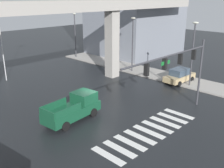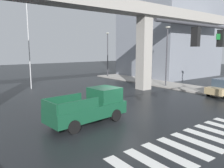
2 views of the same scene
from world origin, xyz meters
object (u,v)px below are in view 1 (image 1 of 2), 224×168
fire_hydrant (172,80)px  flagpole (0,26)px  street_lamp_near_corner (193,47)px  traffic_signal_mast (181,64)px  sedan_tan (179,76)px  street_lamp_mid_block (133,38)px  street_lamp_far_north (75,30)px  pickup_truck (75,108)px

fire_hydrant → flagpole: flagpole is taller
street_lamp_near_corner → traffic_signal_mast: bearing=-158.7°
sedan_tan → street_lamp_mid_block: (-0.42, 6.98, 3.70)m
street_lamp_far_north → street_lamp_near_corner: bearing=-90.0°
street_lamp_mid_block → street_lamp_far_north: bearing=90.0°
street_lamp_far_north → flagpole: 14.10m
street_lamp_far_north → traffic_signal_mast: bearing=-108.5°
flagpole → pickup_truck: bearing=-93.2°
street_lamp_near_corner → flagpole: flagpole is taller
sedan_tan → street_lamp_mid_block: street_lamp_mid_block is taller
traffic_signal_mast → fire_hydrant: (7.57, 5.13, -4.25)m
pickup_truck → fire_hydrant: size_ratio=6.20×
pickup_truck → sedan_tan: size_ratio=1.21×
pickup_truck → street_lamp_far_north: (14.30, 17.91, 3.57)m
pickup_truck → street_lamp_mid_block: (14.30, 5.80, 3.57)m
sedan_tan → pickup_truck: bearing=175.4°
pickup_truck → street_lamp_far_north: size_ratio=0.73×
pickup_truck → fire_hydrant: (13.90, -0.74, -0.56)m
pickup_truck → traffic_signal_mast: (6.32, -5.87, 3.69)m
sedan_tan → street_lamp_far_north: (-0.42, 19.09, 3.70)m
traffic_signal_mast → fire_hydrant: 10.09m
pickup_truck → traffic_signal_mast: traffic_signal_mast is taller
pickup_truck → street_lamp_near_corner: bearing=-10.9°
traffic_signal_mast → flagpole: size_ratio=0.95×
pickup_truck → flagpole: flagpole is taller
pickup_truck → flagpole: (0.79, 14.37, 5.59)m
traffic_signal_mast → fire_hydrant: size_ratio=12.81×
pickup_truck → sedan_tan: bearing=-4.6°
traffic_signal_mast → street_lamp_mid_block: street_lamp_mid_block is taller
sedan_tan → fire_hydrant: (-0.82, 0.44, -0.42)m
pickup_truck → flagpole: bearing=86.8°
street_lamp_near_corner → sedan_tan: bearing=75.0°
sedan_tan → traffic_signal_mast: traffic_signal_mast is taller
street_lamp_near_corner → flagpole: size_ratio=0.63×
flagpole → street_lamp_far_north: bearing=14.7°
traffic_signal_mast → fire_hydrant: bearing=34.1°
flagpole → fire_hydrant: bearing=-49.1°
traffic_signal_mast → street_lamp_near_corner: 8.56m
sedan_tan → street_lamp_far_north: bearing=91.3°
street_lamp_far_north → sedan_tan: bearing=-88.7°
street_lamp_mid_block → flagpole: flagpole is taller
pickup_truck → street_lamp_near_corner: 14.99m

